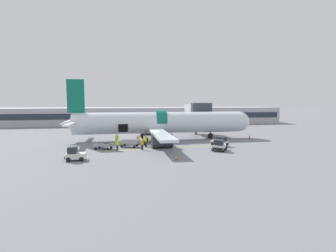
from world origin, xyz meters
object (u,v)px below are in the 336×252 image
(airplane, at_px, (158,123))
(baggage_cart_loading, at_px, (130,143))
(baggage_tug_lead, at_px, (220,142))
(ground_crew_marshal, at_px, (117,145))
(ground_crew_loader_b, at_px, (142,144))
(baggage_tug_rear, at_px, (75,155))
(baggage_cart_queued, at_px, (104,146))
(baggage_tug_mid, at_px, (219,146))
(ground_crew_loader_a, at_px, (144,140))
(ground_crew_driver, at_px, (146,142))
(ground_crew_helper, at_px, (138,139))
(ground_crew_supervisor, at_px, (117,139))

(airplane, relative_size, baggage_cart_loading, 9.15)
(baggage_tug_lead, xyz_separation_m, ground_crew_marshal, (-16.57, -1.17, 0.22))
(baggage_tug_lead, distance_m, ground_crew_loader_b, 12.94)
(baggage_tug_rear, xyz_separation_m, baggage_cart_loading, (6.94, 8.54, -0.12))
(baggage_cart_queued, distance_m, ground_crew_loader_b, 5.97)
(airplane, bearing_deg, baggage_cart_loading, -128.91)
(baggage_tug_mid, distance_m, ground_crew_loader_a, 12.41)
(baggage_cart_queued, xyz_separation_m, ground_crew_driver, (6.51, 0.79, 0.38))
(airplane, distance_m, baggage_tug_rear, 20.13)
(airplane, xyz_separation_m, ground_crew_helper, (-4.14, -4.66, -2.31))
(baggage_tug_lead, relative_size, ground_crew_loader_a, 1.89)
(baggage_cart_loading, relative_size, ground_crew_loader_a, 2.40)
(baggage_cart_queued, xyz_separation_m, ground_crew_loader_a, (6.39, 2.23, 0.37))
(baggage_tug_lead, relative_size, ground_crew_loader_b, 1.89)
(ground_crew_supervisor, xyz_separation_m, ground_crew_helper, (3.54, -0.39, -0.11))
(ground_crew_driver, height_order, ground_crew_supervisor, ground_crew_supervisor)
(ground_crew_marshal, bearing_deg, baggage_cart_loading, 54.36)
(baggage_cart_loading, distance_m, ground_crew_supervisor, 3.42)
(ground_crew_driver, bearing_deg, ground_crew_loader_a, 94.80)
(airplane, xyz_separation_m, baggage_tug_lead, (9.03, -8.47, -2.53))
(ground_crew_supervisor, xyz_separation_m, ground_crew_marshal, (0.15, -5.36, -0.10))
(airplane, height_order, ground_crew_marshal, airplane)
(baggage_tug_mid, height_order, baggage_cart_loading, baggage_tug_mid)
(airplane, xyz_separation_m, baggage_cart_loading, (-5.63, -6.98, -2.60))
(baggage_cart_loading, bearing_deg, baggage_tug_rear, -129.07)
(baggage_tug_mid, bearing_deg, airplane, 120.33)
(baggage_cart_queued, xyz_separation_m, ground_crew_marshal, (2.05, -1.48, 0.38))
(ground_crew_driver, xyz_separation_m, ground_crew_supervisor, (-4.61, 3.09, 0.10))
(airplane, relative_size, ground_crew_supervisor, 19.55)
(baggage_tug_lead, distance_m, baggage_tug_rear, 22.73)
(baggage_cart_queued, distance_m, ground_crew_driver, 6.57)
(baggage_tug_rear, bearing_deg, ground_crew_helper, 52.19)
(ground_crew_loader_b, bearing_deg, baggage_tug_rear, -146.45)
(baggage_cart_loading, relative_size, ground_crew_loader_b, 2.41)
(ground_crew_loader_b, height_order, ground_crew_supervisor, ground_crew_supervisor)
(ground_crew_loader_b, bearing_deg, baggage_cart_loading, 123.01)
(baggage_cart_queued, bearing_deg, ground_crew_driver, 6.92)
(airplane, distance_m, ground_crew_helper, 6.65)
(baggage_tug_mid, relative_size, baggage_cart_loading, 0.76)
(baggage_tug_mid, height_order, baggage_cart_queued, baggage_tug_mid)
(baggage_cart_queued, bearing_deg, ground_crew_marshal, -35.86)
(ground_crew_driver, relative_size, ground_crew_helper, 1.01)
(baggage_tug_lead, height_order, baggage_cart_queued, baggage_tug_lead)
(ground_crew_loader_a, height_order, ground_crew_loader_b, ground_crew_loader_a)
(ground_crew_marshal, bearing_deg, ground_crew_driver, 26.95)
(baggage_tug_mid, xyz_separation_m, ground_crew_loader_b, (-11.16, 2.77, 0.16))
(baggage_cart_loading, relative_size, ground_crew_marshal, 2.39)
(ground_crew_supervisor, height_order, ground_crew_helper, ground_crew_supervisor)
(baggage_cart_loading, bearing_deg, baggage_tug_lead, -5.79)
(baggage_cart_loading, xyz_separation_m, ground_crew_driver, (2.56, -0.38, 0.30))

